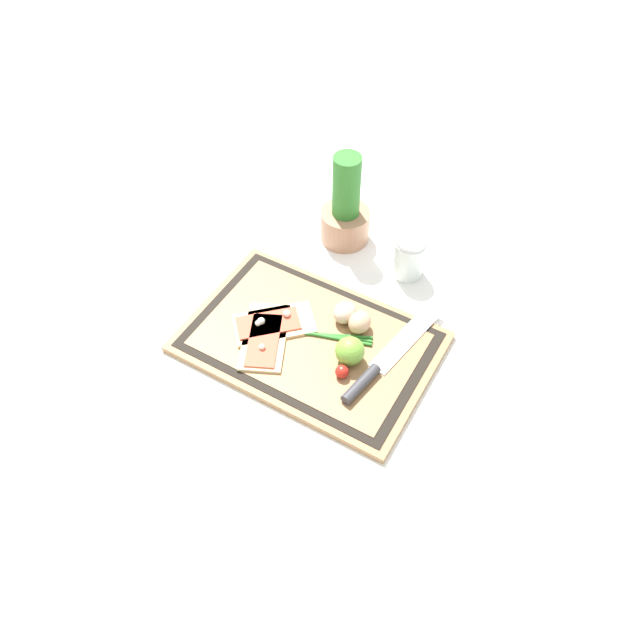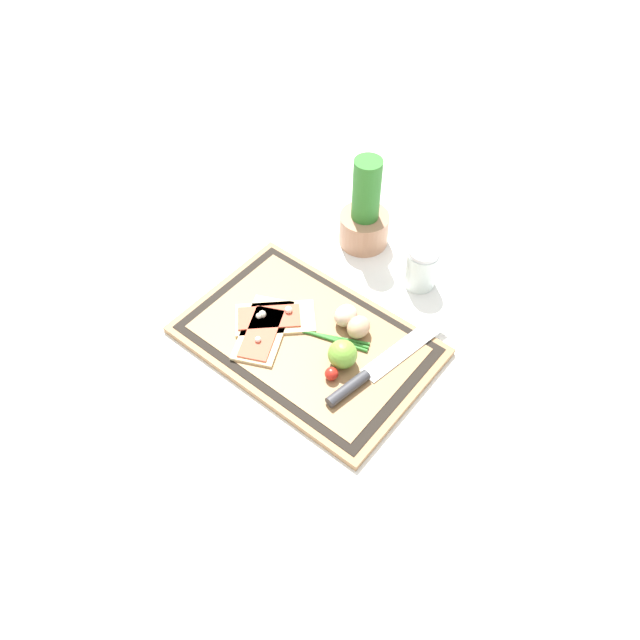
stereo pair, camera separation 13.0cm
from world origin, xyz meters
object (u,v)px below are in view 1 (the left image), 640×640
at_px(knife, 378,367).
at_px(lime, 350,351).
at_px(pizza_slice_far, 273,323).
at_px(herb_pot, 345,212).
at_px(egg_pink, 345,312).
at_px(cherry_tomato_red, 342,372).
at_px(pizza_slice_near, 264,337).
at_px(sauce_jar, 409,259).
at_px(egg_brown, 360,322).

distance_m(knife, lime, 0.06).
distance_m(pizza_slice_far, herb_pot, 0.34).
height_order(knife, egg_pink, egg_pink).
xyz_separation_m(egg_pink, cherry_tomato_red, (0.06, -0.13, -0.01)).
bearing_deg(egg_pink, lime, -55.93).
height_order(pizza_slice_near, sauce_jar, sauce_jar).
bearing_deg(pizza_slice_far, cherry_tomato_red, -12.21).
height_order(pizza_slice_far, herb_pot, herb_pot).
relative_size(pizza_slice_near, herb_pot, 0.85).
distance_m(cherry_tomato_red, herb_pot, 0.42).
relative_size(egg_pink, herb_pot, 0.23).
bearing_deg(lime, pizza_slice_near, -167.05).
relative_size(herb_pot, sauce_jar, 2.26).
xyz_separation_m(pizza_slice_near, knife, (0.24, 0.05, 0.00)).
bearing_deg(pizza_slice_far, egg_pink, 35.89).
distance_m(cherry_tomato_red, sauce_jar, 0.34).
bearing_deg(herb_pot, pizza_slice_near, -87.89).
relative_size(egg_brown, lime, 0.90).
xyz_separation_m(knife, cherry_tomato_red, (-0.05, -0.05, 0.01)).
bearing_deg(herb_pot, cherry_tomato_red, -62.10).
height_order(pizza_slice_near, cherry_tomato_red, cherry_tomato_red).
bearing_deg(sauce_jar, pizza_slice_near, -116.33).
bearing_deg(pizza_slice_far, pizza_slice_near, -83.22).
bearing_deg(egg_brown, knife, -42.22).
bearing_deg(sauce_jar, egg_pink, -103.29).
bearing_deg(lime, knife, 7.18).
bearing_deg(herb_pot, egg_pink, -61.43).
bearing_deg(egg_pink, pizza_slice_near, -132.48).
bearing_deg(herb_pot, lime, -59.90).
bearing_deg(egg_pink, herb_pot, 118.57).
xyz_separation_m(pizza_slice_far, sauce_jar, (0.17, 0.30, 0.02)).
xyz_separation_m(knife, lime, (-0.06, -0.01, 0.02)).
bearing_deg(egg_brown, pizza_slice_near, -142.55).
relative_size(knife, cherry_tomato_red, 11.68).
bearing_deg(pizza_slice_far, knife, 1.96).
height_order(egg_pink, lime, lime).
distance_m(pizza_slice_near, herb_pot, 0.37).
xyz_separation_m(knife, egg_brown, (-0.08, 0.07, 0.01)).
height_order(egg_pink, cherry_tomato_red, egg_pink).
bearing_deg(lime, herb_pot, 120.10).
xyz_separation_m(egg_brown, herb_pot, (-0.17, 0.25, 0.04)).
height_order(cherry_tomato_red, herb_pot, herb_pot).
relative_size(pizza_slice_far, cherry_tomato_red, 6.71).
height_order(knife, herb_pot, herb_pot).
bearing_deg(lime, pizza_slice_far, -179.76).
distance_m(egg_pink, sauce_jar, 0.22).
bearing_deg(cherry_tomato_red, egg_pink, 116.62).
bearing_deg(pizza_slice_near, sauce_jar, 63.67).
relative_size(egg_brown, herb_pot, 0.23).
distance_m(lime, sauce_jar, 0.30).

